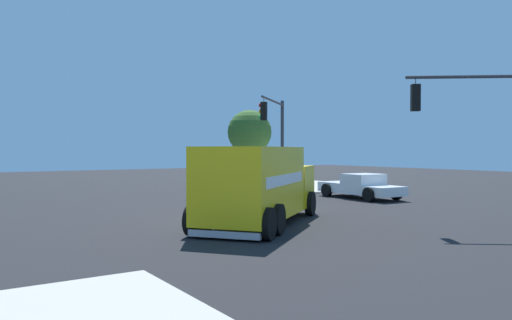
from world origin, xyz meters
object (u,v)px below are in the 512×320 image
Objects in this scene: pickup_white at (361,185)px; traffic_light_secondary at (276,130)px; delivery_truck at (259,184)px; shade_tree_near at (250,132)px; traffic_light_primary at (483,123)px; pedestrian_near_corner at (273,173)px.

traffic_light_secondary is at bearing -42.19° from pickup_white.
delivery_truck is 19.99m from shade_tree_near.
pedestrian_near_corner is at bearing -103.67° from traffic_light_primary.
delivery_truck is 1.33× the size of shade_tree_near.
traffic_light_primary reaches higher than pedestrian_near_corner.
traffic_light_primary is at bearing 142.85° from delivery_truck.
traffic_light_primary is at bearing 88.41° from traffic_light_secondary.
shade_tree_near is at bearing -114.01° from traffic_light_secondary.
traffic_light_secondary reaches higher than delivery_truck.
pickup_white is (-3.90, -9.66, -2.93)m from traffic_light_primary.
pickup_white is (-3.54, 3.21, -3.12)m from traffic_light_secondary.
shade_tree_near is (-3.88, -8.70, 0.20)m from traffic_light_secondary.
traffic_light_primary is 10.82m from pickup_white.
pickup_white is 9.54m from pedestrian_near_corner.
shade_tree_near reaches higher than delivery_truck.
traffic_light_primary is 19.89m from pedestrian_near_corner.
pedestrian_near_corner is (-10.98, -14.37, -0.41)m from delivery_truck.
traffic_light_primary is at bearing 76.33° from pedestrian_near_corner.
delivery_truck is 18.09m from pedestrian_near_corner.
delivery_truck is 1.35× the size of traffic_light_primary.
traffic_light_primary is (-6.32, 4.79, 2.19)m from delivery_truck.
delivery_truck is 4.59× the size of pedestrian_near_corner.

